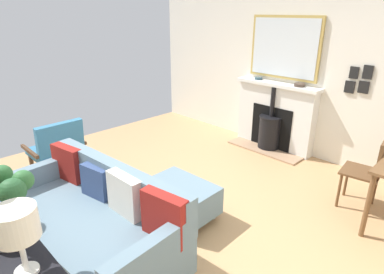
{
  "coord_description": "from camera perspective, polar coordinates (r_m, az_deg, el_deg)",
  "views": [
    {
      "loc": [
        1.98,
        2.45,
        2.18
      ],
      "look_at": [
        -0.52,
        -0.1,
        0.77
      ],
      "focal_mm": 30.38,
      "sensor_mm": 36.0,
      "label": 1
    }
  ],
  "objects": [
    {
      "name": "dining_chair_near_fireplace",
      "position": [
        4.18,
        28.79,
        -4.84
      ],
      "size": [
        0.45,
        0.45,
        0.88
      ],
      "color": "brown",
      "rests_on": "ground"
    },
    {
      "name": "ground_plane",
      "position": [
        3.84,
        -4.61,
        -13.34
      ],
      "size": [
        5.47,
        5.92,
        0.01
      ],
      "primitive_type": "cube",
      "color": "tan"
    },
    {
      "name": "sofa",
      "position": [
        3.23,
        -17.04,
        -13.87
      ],
      "size": [
        1.04,
        1.98,
        0.84
      ],
      "color": "#B2B2B7",
      "rests_on": "ground"
    },
    {
      "name": "table_lamp_far_end",
      "position": [
        2.11,
        -28.45,
        -13.55
      ],
      "size": [
        0.24,
        0.24,
        0.44
      ],
      "color": "white",
      "rests_on": "console_table"
    },
    {
      "name": "mirror_over_mantel",
      "position": [
        5.38,
        15.89,
        14.85
      ],
      "size": [
        0.04,
        1.18,
        0.95
      ],
      "color": "tan"
    },
    {
      "name": "fireplace",
      "position": [
        5.53,
        14.14,
        2.92
      ],
      "size": [
        0.52,
        1.42,
        1.1
      ],
      "color": "#9E7A5B",
      "rests_on": "ground"
    },
    {
      "name": "wall_left",
      "position": [
        5.39,
        18.21,
        11.11
      ],
      "size": [
        0.12,
        5.92,
        2.62
      ],
      "primitive_type": "cube",
      "color": "silver",
      "rests_on": "ground"
    },
    {
      "name": "ottoman",
      "position": [
        3.65,
        -2.19,
        -10.63
      ],
      "size": [
        0.61,
        0.8,
        0.4
      ],
      "color": "#B2B2B7",
      "rests_on": "ground"
    },
    {
      "name": "photo_gallery_row",
      "position": [
        4.97,
        27.25,
        8.88
      ],
      "size": [
        0.02,
        0.32,
        0.4
      ],
      "color": "black"
    },
    {
      "name": "armchair_accent",
      "position": [
        4.68,
        -22.58,
        -1.57
      ],
      "size": [
        0.68,
        0.59,
        0.85
      ],
      "color": "#4C3321",
      "rests_on": "ground"
    },
    {
      "name": "mantel_bowl_far",
      "position": [
        5.2,
        18.34,
        8.7
      ],
      "size": [
        0.16,
        0.16,
        0.05
      ],
      "color": "#47382D",
      "rests_on": "fireplace"
    },
    {
      "name": "mantel_bowl_near",
      "position": [
        5.57,
        11.58,
        10.08
      ],
      "size": [
        0.12,
        0.12,
        0.04
      ],
      "color": "#334C56",
      "rests_on": "fireplace"
    }
  ]
}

